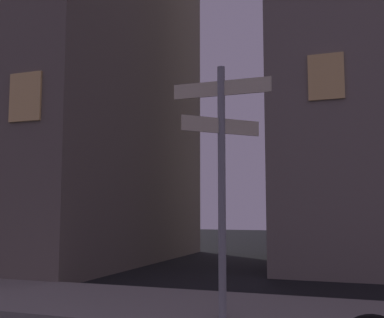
% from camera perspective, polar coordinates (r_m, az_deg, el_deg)
% --- Properties ---
extents(sidewalk_kerb, '(40.00, 2.98, 0.14)m').
position_cam_1_polar(sidewalk_kerb, '(8.63, -2.77, -17.38)').
color(sidewalk_kerb, gray).
rests_on(sidewalk_kerb, ground_plane).
extents(signpost, '(1.60, 1.00, 3.89)m').
position_cam_1_polar(signpost, '(7.44, 3.58, -0.75)').
color(signpost, gray).
rests_on(signpost, sidewalk_kerb).
extents(building_left_block, '(8.60, 10.05, 12.89)m').
position_cam_1_polar(building_left_block, '(18.48, -17.13, 8.85)').
color(building_left_block, '#6B6056').
rests_on(building_left_block, ground_plane).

